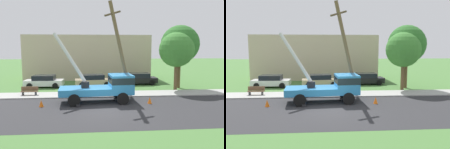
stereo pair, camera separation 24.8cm
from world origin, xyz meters
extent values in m
plane|color=#477538|center=(0.00, 12.00, 0.00)|extent=(120.00, 120.00, 0.00)
cube|color=#2B2B2D|center=(0.00, 0.00, 0.00)|extent=(80.00, 8.47, 0.01)
cube|color=#9E9E99|center=(0.00, 5.54, 0.05)|extent=(80.00, 2.61, 0.10)
cube|color=#2D84C6|center=(-1.68, 2.57, 1.02)|extent=(4.46, 2.70, 0.55)
cube|color=#2D84C6|center=(1.42, 2.78, 1.55)|extent=(2.06, 2.53, 1.60)
cube|color=#19232D|center=(1.42, 2.78, 1.90)|extent=(2.09, 2.55, 0.56)
cylinder|color=black|center=(-1.66, 2.57, 1.55)|extent=(0.70, 0.70, 0.50)
cylinder|color=silver|center=(-2.98, 3.13, 3.85)|extent=(2.96, 1.47, 4.26)
cube|color=black|center=(-2.17, 1.08, 0.10)|extent=(0.32, 0.32, 0.20)
cube|color=black|center=(-2.38, 3.97, 0.10)|extent=(0.32, 0.32, 0.20)
cylinder|color=black|center=(1.46, 1.58, 0.50)|extent=(1.00, 0.30, 1.00)
cylinder|color=black|center=(1.29, 3.98, 0.50)|extent=(1.00, 0.30, 1.00)
cylinder|color=black|center=(-2.50, 1.30, 0.50)|extent=(1.00, 0.30, 1.00)
cylinder|color=black|center=(-2.67, 3.70, 0.50)|extent=(1.00, 0.30, 1.00)
cylinder|color=brown|center=(1.56, 3.91, 4.31)|extent=(2.54, 2.01, 8.70)
cube|color=brown|center=(0.76, 3.32, 7.58)|extent=(1.51, 1.19, 0.68)
cone|color=orange|center=(3.74, 1.73, 0.28)|extent=(0.36, 0.36, 0.56)
cone|color=orange|center=(-5.09, 1.43, 0.28)|extent=(0.36, 0.36, 0.56)
cube|color=silver|center=(-6.73, 10.25, 0.55)|extent=(4.46, 1.95, 0.65)
cube|color=black|center=(-6.73, 10.25, 1.15)|extent=(2.52, 1.74, 0.55)
cylinder|color=black|center=(-5.31, 9.30, 0.32)|extent=(0.64, 0.22, 0.64)
cylinder|color=black|center=(-5.25, 11.10, 0.32)|extent=(0.64, 0.22, 0.64)
cylinder|color=black|center=(-8.21, 9.40, 0.32)|extent=(0.64, 0.22, 0.64)
cylinder|color=black|center=(-8.15, 11.20, 0.32)|extent=(0.64, 0.22, 0.64)
cube|color=tan|center=(-0.92, 10.38, 0.55)|extent=(4.55, 2.20, 0.65)
cube|color=black|center=(-0.92, 10.38, 1.15)|extent=(2.61, 1.88, 0.55)
cylinder|color=black|center=(0.61, 9.62, 0.32)|extent=(0.64, 0.22, 0.64)
cylinder|color=black|center=(0.44, 11.41, 0.32)|extent=(0.64, 0.22, 0.64)
cylinder|color=black|center=(-2.29, 9.35, 0.32)|extent=(0.64, 0.22, 0.64)
cylinder|color=black|center=(-2.45, 11.14, 0.32)|extent=(0.64, 0.22, 0.64)
cube|color=black|center=(4.86, 11.40, 0.55)|extent=(4.44, 1.89, 0.65)
cube|color=black|center=(4.86, 11.40, 1.15)|extent=(2.50, 1.71, 0.55)
cylinder|color=black|center=(6.33, 10.53, 0.32)|extent=(0.64, 0.22, 0.64)
cylinder|color=black|center=(6.29, 12.33, 0.32)|extent=(0.64, 0.22, 0.64)
cylinder|color=black|center=(3.43, 10.47, 0.32)|extent=(0.64, 0.22, 0.64)
cylinder|color=black|center=(3.39, 12.27, 0.32)|extent=(0.64, 0.22, 0.64)
cube|color=brown|center=(-7.14, 5.54, 0.45)|extent=(1.60, 0.44, 0.06)
cube|color=brown|center=(-7.14, 5.74, 0.70)|extent=(1.60, 0.06, 0.40)
cube|color=#333338|center=(-7.74, 5.54, 0.23)|extent=(0.10, 0.40, 0.45)
cube|color=#333338|center=(-6.54, 5.54, 0.23)|extent=(0.10, 0.40, 0.45)
cylinder|color=brown|center=(8.11, 7.45, 2.07)|extent=(0.36, 0.36, 4.14)
sphere|color=#3D7F33|center=(8.11, 7.45, 4.43)|extent=(3.78, 3.78, 3.78)
cylinder|color=brown|center=(8.90, 8.57, 2.35)|extent=(0.36, 0.36, 4.70)
sphere|color=#2D6B28|center=(8.90, 8.57, 5.03)|extent=(4.30, 4.30, 4.30)
cube|color=#C6B293|center=(-1.68, 17.98, 3.20)|extent=(18.00, 6.00, 6.40)
camera|label=1|loc=(-0.95, -16.08, 4.73)|focal=35.51mm
camera|label=2|loc=(-0.70, -16.10, 4.73)|focal=35.51mm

